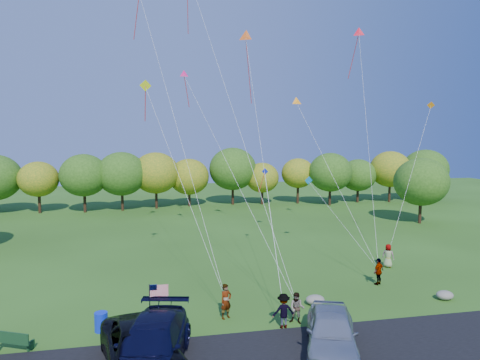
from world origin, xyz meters
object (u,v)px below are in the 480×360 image
Objects in this scene: minivan_dark at (142,349)px; trash_barrel at (101,322)px; flyer_a at (226,301)px; flyer_e at (388,256)px; flyer_b at (297,308)px; flyer_d at (379,271)px; minivan_silver at (331,331)px; park_bench at (12,341)px; minivan_navy at (151,346)px; flyer_c at (283,311)px.

minivan_dark is 4.75m from trash_barrel.
flyer_a is 1.08× the size of flyer_e.
flyer_d reaches higher than flyer_b.
flyer_d is (6.72, 7.83, -0.10)m from minivan_silver.
flyer_a reaches higher than flyer_b.
park_bench is at bearing 160.63° from flyer_a.
park_bench is (-13.60, -0.39, -0.29)m from flyer_b.
flyer_c is (6.58, 2.73, -0.13)m from minivan_navy.
park_bench is at bearing 56.20° from flyer_e.
flyer_d is (10.76, 3.24, -0.05)m from flyer_a.
flyer_a is at bearing -169.76° from flyer_b.
flyer_a is 11.23m from flyer_d.
minivan_navy is at bearing -126.04° from flyer_b.
flyer_b is at bearing -50.12° from flyer_a.
flyer_b is (7.82, 3.18, -0.14)m from minivan_dark.
minivan_navy is 1.21× the size of minivan_silver.
flyer_c reaches higher than flyer_e.
trash_barrel is (-6.39, -0.29, -0.46)m from flyer_a.
flyer_c is at bearing 1.53° from flyer_d.
minivan_navy reaches higher than flyer_c.
flyer_b is 1.70× the size of trash_barrel.
flyer_e reaches higher than trash_barrel.
minivan_navy is at bearing 20.57° from flyer_c.
minivan_navy reaches higher than minivan_silver.
park_bench is (-12.74, -0.00, -0.37)m from flyer_c.
flyer_d is at bearing 69.79° from minivan_silver.
minivan_silver is at bearing -77.90° from flyer_a.
flyer_d is (15.05, 7.77, -0.07)m from minivan_dark.
flyer_c is (6.96, 2.79, -0.06)m from minivan_dark.
minivan_navy reaches higher than flyer_e.
flyer_b is at bearing 26.41° from park_bench.
minivan_navy is 3.81× the size of park_bench.
minivan_silver reaches higher than minivan_dark.
trash_barrel is (-9.92, 1.06, -0.34)m from flyer_b.
minivan_navy is 7.12m from flyer_c.
minivan_navy is 20.56m from flyer_e.
flyer_a reaches higher than flyer_e.
minivan_dark is at bearing -162.65° from flyer_a.
minivan_dark is 3.63× the size of flyer_d.
flyer_c is 1.86× the size of trash_barrel.
flyer_d reaches higher than trash_barrel.
flyer_c is 1.02× the size of flyer_e.
minivan_silver is 6.11m from flyer_a.
flyer_b is at bearing 2.32° from flyer_d.
trash_barrel is (-19.81, -6.90, -0.39)m from flyer_e.
flyer_b reaches higher than trash_barrel.
flyer_b is 0.91× the size of flyer_c.
park_bench is at bearing -171.01° from minivan_silver.
minivan_dark is 3.61× the size of flyer_c.
trash_barrel is at bearing -11.06° from flyer_c.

